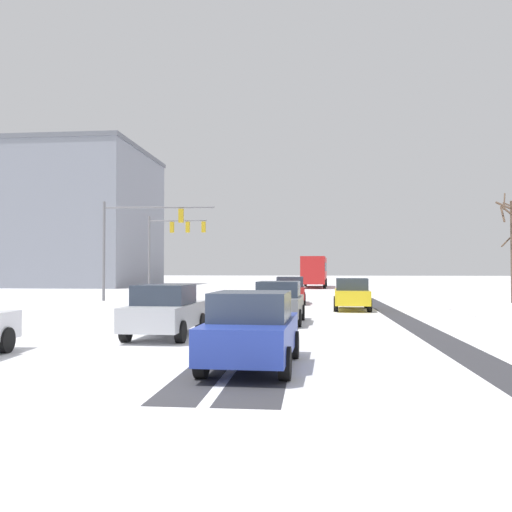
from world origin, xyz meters
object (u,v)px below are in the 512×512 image
at_px(car_red_lead, 290,290).
at_px(car_silver_fourth, 165,311).
at_px(traffic_signal_near_left, 136,232).
at_px(car_yellow_cab_second, 352,294).
at_px(bus_oncoming, 314,270).
at_px(car_grey_third, 279,302).
at_px(traffic_signal_far_left, 172,237).
at_px(bare_tree_sidewalk_far, 512,245).
at_px(office_building_far_left_block, 37,219).
at_px(car_blue_fifth, 252,329).

bearing_deg(car_red_lead, car_silver_fourth, -101.15).
height_order(traffic_signal_near_left, car_red_lead, traffic_signal_near_left).
relative_size(car_yellow_cab_second, bus_oncoming, 0.38).
xyz_separation_m(car_yellow_cab_second, car_grey_third, (-3.29, -7.06, 0.00)).
xyz_separation_m(car_yellow_cab_second, car_silver_fourth, (-6.53, -11.69, 0.00)).
height_order(traffic_signal_far_left, bare_tree_sidewalk_far, bare_tree_sidewalk_far).
xyz_separation_m(traffic_signal_far_left, car_yellow_cab_second, (13.61, -16.24, -3.94)).
bearing_deg(traffic_signal_near_left, office_building_far_left_block, 127.18).
relative_size(car_red_lead, car_silver_fourth, 1.00).
distance_m(traffic_signal_far_left, traffic_signal_near_left, 9.84).
height_order(car_yellow_cab_second, car_silver_fourth, same).
bearing_deg(car_red_lead, bare_tree_sidewalk_far, 8.49).
xyz_separation_m(traffic_signal_far_left, car_blue_fifth, (10.29, -32.76, -3.94)).
height_order(car_silver_fourth, bus_oncoming, bus_oncoming).
distance_m(car_grey_third, office_building_far_left_block, 54.02).
bearing_deg(car_yellow_cab_second, office_building_far_left_block, 135.02).
xyz_separation_m(car_silver_fourth, bare_tree_sidewalk_far, (16.76, 18.33, 2.76)).
distance_m(car_red_lead, car_silver_fourth, 16.62).
relative_size(traffic_signal_near_left, bus_oncoming, 0.66).
distance_m(bus_oncoming, office_building_far_left_block, 34.60).
height_order(car_blue_fifth, bus_oncoming, bus_oncoming).
relative_size(car_yellow_cab_second, car_grey_third, 1.00).
relative_size(car_blue_fifth, bare_tree_sidewalk_far, 0.61).
xyz_separation_m(car_grey_third, office_building_far_left_block, (-32.32, 42.64, 7.42)).
relative_size(car_red_lead, office_building_far_left_block, 0.15).
height_order(traffic_signal_far_left, car_blue_fifth, traffic_signal_far_left).
distance_m(traffic_signal_near_left, car_silver_fourth, 19.73).
height_order(car_grey_third, car_blue_fifth, same).
xyz_separation_m(car_red_lead, bus_oncoming, (1.64, 28.35, 1.18)).
bearing_deg(car_silver_fourth, office_building_far_left_block, 121.60).
relative_size(car_silver_fourth, bare_tree_sidewalk_far, 0.60).
distance_m(bus_oncoming, bare_tree_sidewalk_far, 28.94).
height_order(car_red_lead, car_grey_third, same).
xyz_separation_m(traffic_signal_far_left, traffic_signal_near_left, (0.13, -9.84, -0.25)).
xyz_separation_m(car_yellow_cab_second, bus_oncoming, (-1.68, 32.97, 1.18)).
relative_size(car_silver_fourth, bus_oncoming, 0.37).
distance_m(car_yellow_cab_second, office_building_far_left_block, 50.89).
bearing_deg(bus_oncoming, car_yellow_cab_second, -87.08).
distance_m(traffic_signal_near_left, car_grey_third, 17.28).
bearing_deg(traffic_signal_near_left, bare_tree_sidewalk_far, 0.58).
bearing_deg(bus_oncoming, bare_tree_sidewalk_far, -65.65).
bearing_deg(car_red_lead, bus_oncoming, 86.70).
bearing_deg(traffic_signal_far_left, office_building_far_left_block, 138.68).
bearing_deg(car_yellow_cab_second, traffic_signal_near_left, 154.59).
distance_m(car_yellow_cab_second, car_silver_fourth, 13.39).
xyz_separation_m(car_red_lead, office_building_far_left_block, (-32.30, 30.97, 7.42)).
bearing_deg(car_grey_third, traffic_signal_far_left, 113.89).
bearing_deg(car_yellow_cab_second, car_grey_third, -115.01).
relative_size(car_red_lead, car_grey_third, 0.99).
bearing_deg(car_grey_third, office_building_far_left_block, 127.16).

